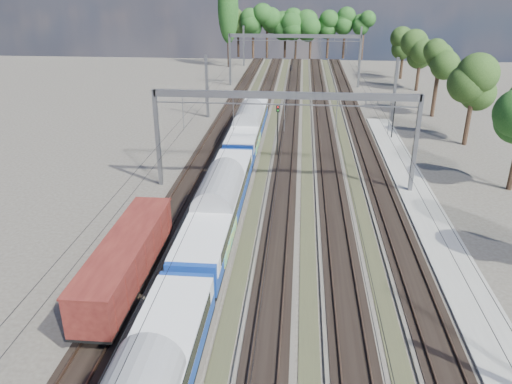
# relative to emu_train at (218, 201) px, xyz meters

# --- Properties ---
(track_bed) EXTENTS (21.00, 130.00, 0.34)m
(track_bed) POSITION_rel_emu_train_xyz_m (4.50, 24.13, -2.56)
(track_bed) COLOR #47423A
(track_bed) RESTS_ON ground
(platform) EXTENTS (3.00, 70.00, 0.30)m
(platform) POSITION_rel_emu_train_xyz_m (16.50, -0.87, -2.51)
(platform) COLOR gray
(platform) RESTS_ON ground
(catenary) EXTENTS (25.65, 130.00, 9.00)m
(catenary) POSITION_rel_emu_train_xyz_m (4.83, 31.82, 3.74)
(catenary) COLOR slate
(catenary) RESTS_ON ground
(tree_belt) EXTENTS (40.21, 98.67, 11.93)m
(tree_belt) POSITION_rel_emu_train_xyz_m (12.62, 72.22, 5.56)
(tree_belt) COLOR black
(tree_belt) RESTS_ON ground
(poplar) EXTENTS (4.40, 4.40, 19.04)m
(poplar) POSITION_rel_emu_train_xyz_m (-10.00, 77.13, 9.23)
(poplar) COLOR black
(poplar) RESTS_ON ground
(emu_train) EXTENTS (3.09, 65.22, 4.51)m
(emu_train) POSITION_rel_emu_train_xyz_m (0.00, 0.00, 0.00)
(emu_train) COLOR black
(emu_train) RESTS_ON ground
(freight_boxcar) EXTENTS (2.62, 12.63, 3.26)m
(freight_boxcar) POSITION_rel_emu_train_xyz_m (-4.50, -7.71, -0.67)
(freight_boxcar) COLOR black
(freight_boxcar) RESTS_ON ground
(worker) EXTENTS (0.50, 0.64, 1.56)m
(worker) POSITION_rel_emu_train_xyz_m (3.65, 71.47, -1.88)
(worker) COLOR black
(worker) RESTS_ON ground
(signal_near) EXTENTS (0.37, 0.34, 5.67)m
(signal_near) POSITION_rel_emu_train_xyz_m (3.52, 18.10, 0.93)
(signal_near) COLOR black
(signal_near) RESTS_ON ground
(signal_far) EXTENTS (0.37, 0.34, 5.38)m
(signal_far) POSITION_rel_emu_train_xyz_m (16.94, 25.53, 0.75)
(signal_far) COLOR black
(signal_far) RESTS_ON ground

